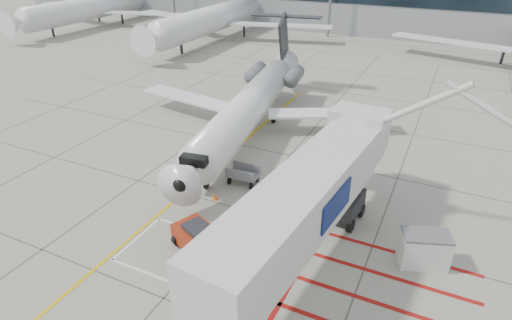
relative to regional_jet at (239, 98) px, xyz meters
The scene contains 8 objects.
ground_plane 13.42m from the regional_jet, 70.31° to the right, with size 260.00×260.00×0.00m, color gray.
regional_jet is the anchor object (origin of this frame).
jet_bridge 15.42m from the regional_jet, 52.63° to the right, with size 8.89×18.77×7.51m, color silver, non-canonical shape.
pushback_tug 13.35m from the regional_jet, 72.34° to the right, with size 2.75×1.72×1.61m, color maroon, non-canonical shape.
baggage_cart 6.83m from the regional_jet, 60.58° to the right, with size 2.05×1.30×1.30m, color slate, non-canonical shape.
ground_power_unit 17.33m from the regional_jet, 29.44° to the right, with size 2.34×1.37×1.85m, color silver, non-canonical shape.
cone_nose 8.93m from the regional_jet, 73.91° to the right, with size 0.33×0.33×0.46m, color #FF570D.
cone_side 8.18m from the regional_jet, 44.21° to the right, with size 0.37×0.37×0.51m, color orange.
Camera 1 is at (10.17, -15.24, 15.08)m, focal length 30.00 mm.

